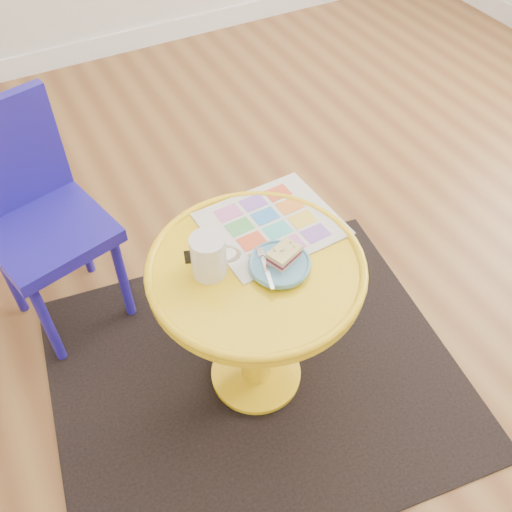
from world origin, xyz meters
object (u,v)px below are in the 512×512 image
side_table (256,303)px  chair (34,210)px  newspaper (271,224)px  mug (209,255)px  plate (280,264)px

side_table → chair: 0.76m
newspaper → mug: bearing=-163.9°
newspaper → plate: 0.17m
chair → mug: 0.68m
newspaper → mug: (-0.22, -0.08, 0.06)m
side_table → chair: (-0.46, 0.60, 0.06)m
chair → plate: chair is taller
newspaper → plate: size_ratio=2.23×
chair → side_table: bearing=-66.6°
newspaper → mug: size_ratio=2.86×
side_table → plate: bearing=-36.3°
plate → side_table: bearing=143.7°
plate → mug: bearing=154.6°
chair → mug: (0.35, -0.56, 0.16)m
chair → mug: size_ratio=6.35×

